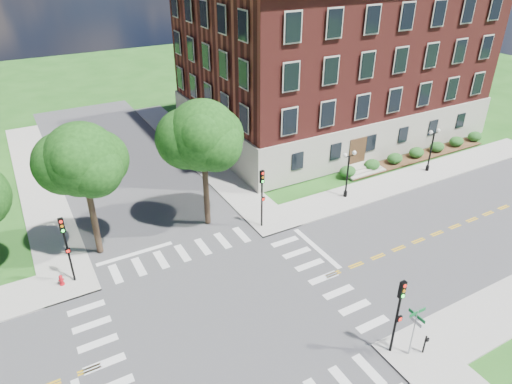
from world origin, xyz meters
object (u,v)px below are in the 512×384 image
traffic_signal_se (399,308)px  fire_hydrant (61,280)px  twin_lamp_east (431,148)px  street_sign_pole (415,324)px  push_button_post (425,344)px  traffic_signal_ne (262,191)px  traffic_signal_nw (66,242)px  twin_lamp_west (348,172)px

traffic_signal_se → fire_hydrant: traffic_signal_se is taller
twin_lamp_east → street_sign_pole: (-18.33, -15.54, -0.21)m
push_button_post → fire_hydrant: size_ratio=1.60×
traffic_signal_se → street_sign_pole: (0.71, -0.64, -0.88)m
traffic_signal_ne → traffic_signal_nw: (-14.02, 0.32, 0.00)m
twin_lamp_east → push_button_post: size_ratio=3.53×
twin_lamp_west → twin_lamp_east: same height
traffic_signal_se → traffic_signal_nw: size_ratio=1.00×
traffic_signal_se → fire_hydrant: 20.86m
push_button_post → fire_hydrant: (-16.19, 15.48, -0.33)m
traffic_signal_nw → street_sign_pole: bearing=-46.1°
fire_hydrant → traffic_signal_nw: bearing=3.1°
traffic_signal_nw → push_button_post: size_ratio=4.00×
traffic_signal_ne → street_sign_pole: size_ratio=1.55×
twin_lamp_east → twin_lamp_west: bearing=-179.1°
twin_lamp_east → street_sign_pole: 24.03m
traffic_signal_se → twin_lamp_west: size_ratio=1.13×
traffic_signal_nw → traffic_signal_ne: bearing=-1.3°
twin_lamp_east → fire_hydrant: twin_lamp_east is taller
traffic_signal_ne → fire_hydrant: bearing=178.9°
traffic_signal_nw → street_sign_pole: traffic_signal_nw is taller
traffic_signal_ne → twin_lamp_east: traffic_signal_ne is taller
traffic_signal_ne → street_sign_pole: traffic_signal_ne is taller
traffic_signal_nw → twin_lamp_west: bearing=0.5°
push_button_post → fire_hydrant: push_button_post is taller
traffic_signal_ne → twin_lamp_east: bearing=2.0°
twin_lamp_east → traffic_signal_ne: bearing=-178.0°
traffic_signal_nw → fire_hydrant: traffic_signal_nw is taller
twin_lamp_west → push_button_post: 17.42m
traffic_signal_ne → twin_lamp_west: (8.71, 0.51, -0.66)m
traffic_signal_nw → twin_lamp_west: 22.74m
twin_lamp_west → twin_lamp_east: size_ratio=1.00×
street_sign_pole → push_button_post: size_ratio=2.58×
street_sign_pole → fire_hydrant: street_sign_pole is taller
traffic_signal_nw → twin_lamp_east: bearing=0.6°
traffic_signal_se → fire_hydrant: size_ratio=6.40×
traffic_signal_nw → twin_lamp_east: size_ratio=1.13×
traffic_signal_se → traffic_signal_ne: size_ratio=1.00×
traffic_signal_se → traffic_signal_ne: (0.08, 14.23, 0.00)m
street_sign_pole → traffic_signal_ne: bearing=92.4°
traffic_signal_ne → twin_lamp_east: 18.98m
traffic_signal_ne → push_button_post: bearing=-84.8°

